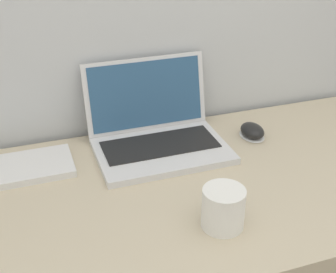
{
  "coord_description": "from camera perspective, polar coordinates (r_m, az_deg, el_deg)",
  "views": [
    {
      "loc": [
        -0.44,
        -0.6,
        1.41
      ],
      "look_at": [
        -0.07,
        0.48,
        0.79
      ],
      "focal_mm": 50.0,
      "sensor_mm": 36.0,
      "label": 1
    }
  ],
  "objects": [
    {
      "name": "laptop",
      "position": [
        1.4,
        -1.42,
        0.69
      ],
      "size": [
        0.38,
        0.32,
        0.24
      ],
      "color": "silver",
      "rests_on": "desk"
    },
    {
      "name": "drink_cup",
      "position": [
        1.09,
        6.75,
        -8.59
      ],
      "size": [
        0.1,
        0.1,
        0.1
      ],
      "color": "white",
      "rests_on": "desk"
    },
    {
      "name": "computer_mouse",
      "position": [
        1.49,
        10.23,
        0.62
      ],
      "size": [
        0.07,
        0.1,
        0.04
      ],
      "color": "white",
      "rests_on": "desk"
    }
  ]
}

